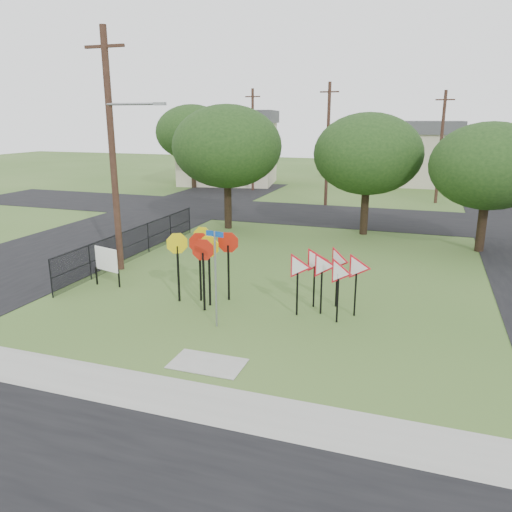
{
  "coord_description": "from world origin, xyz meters",
  "views": [
    {
      "loc": [
        5.23,
        -13.6,
        6.46
      ],
      "look_at": [
        -0.45,
        3.0,
        1.6
      ],
      "focal_mm": 35.0,
      "sensor_mm": 36.0,
      "label": 1
    }
  ],
  "objects": [
    {
      "name": "ground",
      "position": [
        0.0,
        0.0,
        0.0
      ],
      "size": [
        140.0,
        140.0,
        0.0
      ],
      "primitive_type": "plane",
      "color": "#395B22"
    },
    {
      "name": "sidewalk",
      "position": [
        0.0,
        -4.2,
        0.01
      ],
      "size": [
        30.0,
        1.6,
        0.02
      ],
      "primitive_type": "cube",
      "color": "gray",
      "rests_on": "ground"
    },
    {
      "name": "planting_strip",
      "position": [
        0.0,
        -5.4,
        0.01
      ],
      "size": [
        30.0,
        0.8,
        0.02
      ],
      "primitive_type": "cube",
      "color": "#395B22",
      "rests_on": "ground"
    },
    {
      "name": "street_left",
      "position": [
        -12.0,
        10.0,
        0.01
      ],
      "size": [
        8.0,
        50.0,
        0.02
      ],
      "primitive_type": "cube",
      "color": "black",
      "rests_on": "ground"
    },
    {
      "name": "street_far",
      "position": [
        0.0,
        20.0,
        0.01
      ],
      "size": [
        60.0,
        8.0,
        0.02
      ],
      "primitive_type": "cube",
      "color": "black",
      "rests_on": "ground"
    },
    {
      "name": "curb_pad",
      "position": [
        0.0,
        -2.4,
        0.01
      ],
      "size": [
        2.0,
        1.2,
        0.02
      ],
      "primitive_type": "cube",
      "color": "gray",
      "rests_on": "ground"
    },
    {
      "name": "street_name_sign",
      "position": [
        -0.77,
        0.04,
        1.79
      ],
      "size": [
        0.64,
        0.16,
        3.13
      ],
      "color": "gray",
      "rests_on": "ground"
    },
    {
      "name": "stop_sign_cluster",
      "position": [
        -2.09,
        2.0,
        1.9
      ],
      "size": [
        2.38,
        1.91,
        2.57
      ],
      "color": "black",
      "rests_on": "ground"
    },
    {
      "name": "yield_sign_cluster",
      "position": [
        2.34,
        2.29,
        1.63
      ],
      "size": [
        2.83,
        1.85,
        2.21
      ],
      "color": "black",
      "rests_on": "ground"
    },
    {
      "name": "info_board",
      "position": [
        -6.46,
        2.34,
        1.04
      ],
      "size": [
        1.22,
        0.38,
        1.57
      ],
      "color": "black",
      "rests_on": "ground"
    },
    {
      "name": "utility_pole_main",
      "position": [
        -7.24,
        4.5,
        5.21
      ],
      "size": [
        3.55,
        0.33,
        10.0
      ],
      "color": "#442A1F",
      "rests_on": "ground"
    },
    {
      "name": "far_pole_a",
      "position": [
        -2.0,
        24.0,
        4.6
      ],
      "size": [
        1.4,
        0.24,
        9.0
      ],
      "color": "#442A1F",
      "rests_on": "ground"
    },
    {
      "name": "far_pole_b",
      "position": [
        6.0,
        28.0,
        4.35
      ],
      "size": [
        1.4,
        0.24,
        8.5
      ],
      "color": "#442A1F",
      "rests_on": "ground"
    },
    {
      "name": "far_pole_c",
      "position": [
        -10.0,
        30.0,
        4.6
      ],
      "size": [
        1.4,
        0.24,
        9.0
      ],
      "color": "#442A1F",
      "rests_on": "ground"
    },
    {
      "name": "fence_run",
      "position": [
        -7.6,
        6.25,
        0.78
      ],
      "size": [
        0.05,
        11.55,
        1.5
      ],
      "color": "black",
      "rests_on": "ground"
    },
    {
      "name": "house_left",
      "position": [
        -14.0,
        34.0,
        3.65
      ],
      "size": [
        10.58,
        8.88,
        7.2
      ],
      "color": "beige",
      "rests_on": "ground"
    },
    {
      "name": "house_mid",
      "position": [
        4.0,
        40.0,
        3.15
      ],
      "size": [
        8.4,
        8.4,
        6.2
      ],
      "color": "beige",
      "rests_on": "ground"
    },
    {
      "name": "tree_near_left",
      "position": [
        -6.0,
        14.0,
        4.86
      ],
      "size": [
        6.4,
        6.4,
        7.27
      ],
      "color": "black",
      "rests_on": "ground"
    },
    {
      "name": "tree_near_mid",
      "position": [
        2.0,
        15.0,
        4.54
      ],
      "size": [
        6.0,
        6.0,
        6.8
      ],
      "color": "black",
      "rests_on": "ground"
    },
    {
      "name": "tree_near_right",
      "position": [
        8.0,
        13.0,
        4.22
      ],
      "size": [
        5.6,
        5.6,
        6.33
      ],
      "color": "black",
      "rests_on": "ground"
    },
    {
      "name": "tree_far_left",
      "position": [
        -16.0,
        30.0,
        5.17
      ],
      "size": [
        6.8,
        6.8,
        7.73
      ],
      "color": "black",
      "rests_on": "ground"
    }
  ]
}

